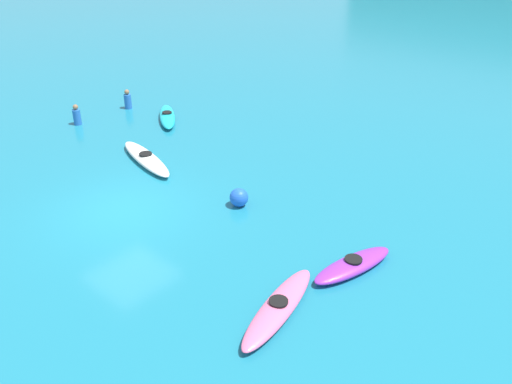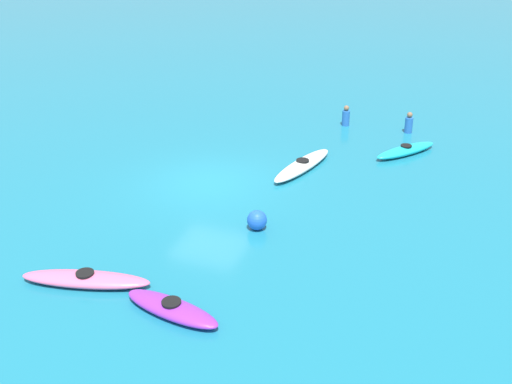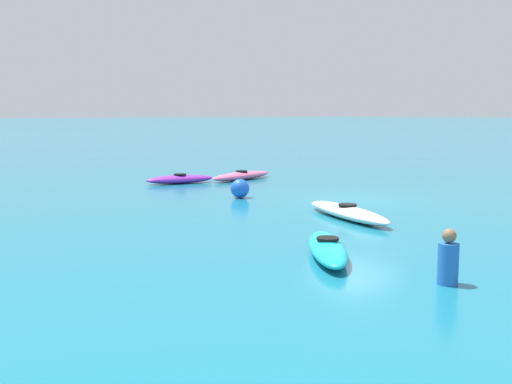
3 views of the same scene
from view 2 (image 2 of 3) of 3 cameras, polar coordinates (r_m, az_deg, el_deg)
name	(u,v)px [view 2 (image 2 of 3)]	position (r m, az deg, el deg)	size (l,w,h in m)	color
ground_plane	(209,184)	(21.24, -4.35, 0.77)	(600.00, 600.00, 0.00)	#19728C
kayak_pink	(86,279)	(16.36, -15.34, -7.71)	(1.47, 3.40, 0.37)	pink
kayak_purple	(172,308)	(14.92, -7.72, -10.53)	(1.26, 2.71, 0.37)	purple
kayak_cyan	(406,150)	(24.23, 13.56, 3.74)	(2.66, 2.27, 0.37)	#19B7C6
kayak_white	(303,165)	(22.30, 4.28, 2.48)	(3.64, 1.61, 0.37)	white
buoy_blue	(257,220)	(18.21, 0.09, -2.59)	(0.59, 0.59, 0.59)	blue
person_near_shore	(346,117)	(26.81, 8.24, 6.84)	(0.45, 0.45, 0.88)	blue
person_by_kayaks	(409,124)	(26.46, 13.83, 6.10)	(0.44, 0.44, 0.88)	blue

